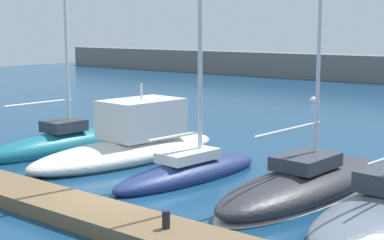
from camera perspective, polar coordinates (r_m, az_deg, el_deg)
ground_plane at (r=17.97m, az=-6.39°, el=-8.14°), size 120.00×120.00×0.00m
dock_pier at (r=16.77m, az=-10.76°, el=-8.76°), size 20.64×1.80×0.42m
sailboat_teal_nearest at (r=25.85m, az=-12.66°, el=-2.18°), size 2.13×7.31×14.08m
motorboat_ivory_second at (r=24.01m, az=-5.82°, el=-2.17°), size 3.79×9.48×3.34m
sailboat_navy_third at (r=20.70m, az=-0.24°, el=-4.70°), size 2.32×6.98×13.22m
sailboat_charcoal_fourth at (r=19.16m, az=11.08°, el=-5.99°), size 3.00×8.97×16.12m
mooring_buoy_white at (r=43.12m, az=11.86°, el=1.73°), size 0.78×0.78×0.78m
dock_bollard at (r=14.47m, az=-2.55°, el=-9.70°), size 0.20×0.20×0.44m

